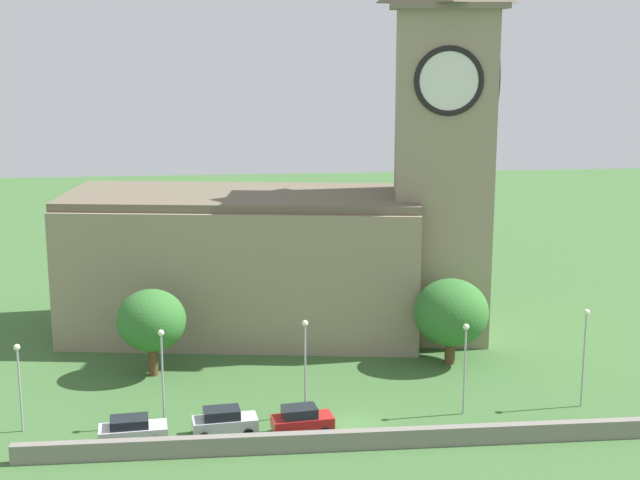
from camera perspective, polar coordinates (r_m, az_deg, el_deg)
The scene contains 13 objects.
ground_plane at distance 81.13m, azimuth 0.64°, elevation -6.76°, with size 200.00×200.00×0.00m, color #3D6633.
church at distance 84.19m, azimuth -1.02°, elevation 0.73°, with size 38.77×17.39×33.20m.
quay_barrier at distance 63.72m, azimuth 2.53°, elevation -11.77°, with size 44.71×0.70×1.27m, color gray.
car_white at distance 65.70m, azimuth -11.12°, elevation -11.01°, with size 4.62×2.54×1.72m.
car_silver at distance 65.87m, azimuth -5.73°, elevation -10.69°, with size 4.51×2.50×1.87m.
car_red at distance 65.69m, azimuth -1.10°, elevation -10.67°, with size 4.30×2.56×1.93m.
streetlamp_west_end at distance 67.89m, azimuth -17.50°, elevation -7.53°, with size 0.44×0.44×6.23m.
streetlamp_west_mid at distance 66.43m, azimuth -9.38°, elevation -7.17°, with size 0.44×0.44×6.93m.
streetlamp_central at distance 66.89m, azimuth -0.89°, elevation -6.74°, with size 0.44×0.44×7.14m.
streetlamp_east_mid at distance 68.28m, azimuth 8.64°, elevation -6.71°, with size 0.44×0.44×6.69m.
streetlamp_east_end at distance 71.29m, azimuth 15.48°, elevation -5.89°, with size 0.44×0.44×7.33m.
tree_churchyard at distance 76.02m, azimuth -10.00°, elevation -4.74°, with size 5.39×5.39×6.95m.
tree_riverside_east at distance 78.14m, azimuth 7.81°, elevation -4.30°, with size 6.05×6.05×7.08m.
Camera 1 is at (-8.49, -61.03, 27.00)m, focal length 53.77 mm.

